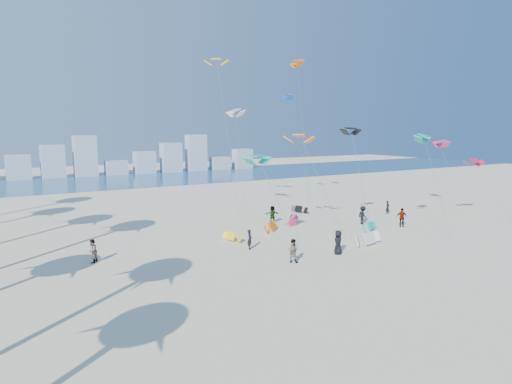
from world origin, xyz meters
TOP-DOWN VIEW (x-y plane):
  - ground at (0.00, 0.00)m, footprint 220.00×220.00m
  - ocean at (0.00, 72.00)m, footprint 220.00×220.00m
  - kitesurfer_near at (1.72, 14.86)m, footprint 0.64×0.71m
  - kitesurfer_mid at (2.59, 10.06)m, footprint 1.07×1.09m
  - kitesurfers_far at (9.86, 17.16)m, footprint 34.08×13.51m
  - grounded_kites at (10.22, 17.12)m, footprint 15.66×17.39m
  - flying_kites at (15.75, 22.13)m, footprint 31.37×26.30m
  - distant_skyline at (-1.19, 82.00)m, footprint 85.00×3.00m

SIDE VIEW (x-z plane):
  - ground at x=0.00m, z-range 0.00..0.00m
  - ocean at x=0.00m, z-range 0.01..0.01m
  - grounded_kites at x=10.22m, z-range -0.08..0.96m
  - kitesurfer_near at x=1.72m, z-range 0.00..1.64m
  - kitesurfer_mid at x=2.59m, z-range 0.00..1.77m
  - kitesurfers_far at x=9.86m, z-range -0.03..1.88m
  - distant_skyline at x=-1.19m, z-range -1.11..7.29m
  - flying_kites at x=15.75m, z-range 2.09..20.62m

